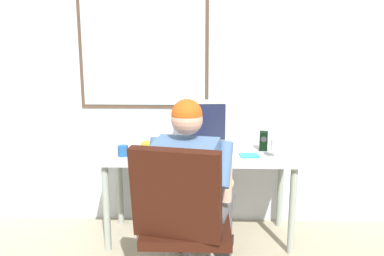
{
  "coord_description": "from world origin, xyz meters",
  "views": [
    {
      "loc": [
        -0.07,
        -0.72,
        1.53
      ],
      "look_at": [
        -0.16,
        1.9,
        0.99
      ],
      "focal_mm": 36.78,
      "sensor_mm": 36.0,
      "label": 1
    }
  ],
  "objects_px": {
    "crt_monitor": "(204,123)",
    "office_chair": "(182,216)",
    "desk": "(199,163)",
    "cd_case": "(249,155)",
    "coffee_mug": "(123,151)",
    "wine_glass": "(275,146)",
    "book_stack": "(154,148)",
    "desk_speaker": "(264,141)",
    "person_seated": "(192,186)"
  },
  "relations": [
    {
      "from": "crt_monitor",
      "to": "office_chair",
      "type": "bearing_deg",
      "value": -97.84
    },
    {
      "from": "desk",
      "to": "office_chair",
      "type": "height_order",
      "value": "office_chair"
    },
    {
      "from": "cd_case",
      "to": "coffee_mug",
      "type": "distance_m",
      "value": 0.96
    },
    {
      "from": "office_chair",
      "to": "wine_glass",
      "type": "bearing_deg",
      "value": 46.97
    },
    {
      "from": "crt_monitor",
      "to": "book_stack",
      "type": "height_order",
      "value": "crt_monitor"
    },
    {
      "from": "wine_glass",
      "to": "cd_case",
      "type": "bearing_deg",
      "value": 168.01
    },
    {
      "from": "desk",
      "to": "desk_speaker",
      "type": "height_order",
      "value": "desk_speaker"
    },
    {
      "from": "crt_monitor",
      "to": "cd_case",
      "type": "distance_m",
      "value": 0.44
    },
    {
      "from": "desk_speaker",
      "to": "coffee_mug",
      "type": "height_order",
      "value": "desk_speaker"
    },
    {
      "from": "person_seated",
      "to": "book_stack",
      "type": "distance_m",
      "value": 0.64
    },
    {
      "from": "office_chair",
      "to": "wine_glass",
      "type": "distance_m",
      "value": 1.0
    },
    {
      "from": "wine_glass",
      "to": "cd_case",
      "type": "xyz_separation_m",
      "value": [
        -0.19,
        0.04,
        -0.08
      ]
    },
    {
      "from": "desk",
      "to": "person_seated",
      "type": "relative_size",
      "value": 1.23
    },
    {
      "from": "desk",
      "to": "cd_case",
      "type": "distance_m",
      "value": 0.4
    },
    {
      "from": "office_chair",
      "to": "crt_monitor",
      "type": "height_order",
      "value": "crt_monitor"
    },
    {
      "from": "desk_speaker",
      "to": "crt_monitor",
      "type": "bearing_deg",
      "value": -175.74
    },
    {
      "from": "office_chair",
      "to": "wine_glass",
      "type": "height_order",
      "value": "office_chair"
    },
    {
      "from": "office_chair",
      "to": "cd_case",
      "type": "relative_size",
      "value": 6.62
    },
    {
      "from": "coffee_mug",
      "to": "desk_speaker",
      "type": "bearing_deg",
      "value": 11.04
    },
    {
      "from": "crt_monitor",
      "to": "wine_glass",
      "type": "bearing_deg",
      "value": -19.26
    },
    {
      "from": "office_chair",
      "to": "desk_speaker",
      "type": "relative_size",
      "value": 6.65
    },
    {
      "from": "desk",
      "to": "cd_case",
      "type": "height_order",
      "value": "cd_case"
    },
    {
      "from": "book_stack",
      "to": "cd_case",
      "type": "distance_m",
      "value": 0.74
    },
    {
      "from": "book_stack",
      "to": "coffee_mug",
      "type": "bearing_deg",
      "value": -154.03
    },
    {
      "from": "desk",
      "to": "crt_monitor",
      "type": "distance_m",
      "value": 0.32
    },
    {
      "from": "crt_monitor",
      "to": "coffee_mug",
      "type": "distance_m",
      "value": 0.66
    },
    {
      "from": "desk",
      "to": "desk_speaker",
      "type": "bearing_deg",
      "value": 10.05
    },
    {
      "from": "coffee_mug",
      "to": "office_chair",
      "type": "bearing_deg",
      "value": -55.68
    },
    {
      "from": "desk",
      "to": "crt_monitor",
      "type": "height_order",
      "value": "crt_monitor"
    },
    {
      "from": "desk_speaker",
      "to": "cd_case",
      "type": "xyz_separation_m",
      "value": [
        -0.13,
        -0.18,
        -0.07
      ]
    },
    {
      "from": "desk",
      "to": "wine_glass",
      "type": "height_order",
      "value": "wine_glass"
    },
    {
      "from": "office_chair",
      "to": "coffee_mug",
      "type": "relative_size",
      "value": 12.31
    },
    {
      "from": "desk",
      "to": "book_stack",
      "type": "height_order",
      "value": "book_stack"
    },
    {
      "from": "desk",
      "to": "cd_case",
      "type": "relative_size",
      "value": 10.04
    },
    {
      "from": "desk",
      "to": "coffee_mug",
      "type": "xyz_separation_m",
      "value": [
        -0.58,
        -0.12,
        0.13
      ]
    },
    {
      "from": "desk",
      "to": "book_stack",
      "type": "xyz_separation_m",
      "value": [
        -0.35,
        -0.01,
        0.12
      ]
    },
    {
      "from": "coffee_mug",
      "to": "person_seated",
      "type": "bearing_deg",
      "value": -39.0
    },
    {
      "from": "wine_glass",
      "to": "crt_monitor",
      "type": "bearing_deg",
      "value": 160.74
    },
    {
      "from": "cd_case",
      "to": "wine_glass",
      "type": "bearing_deg",
      "value": -11.99
    },
    {
      "from": "crt_monitor",
      "to": "wine_glass",
      "type": "height_order",
      "value": "crt_monitor"
    },
    {
      "from": "desk",
      "to": "crt_monitor",
      "type": "xyz_separation_m",
      "value": [
        0.03,
        0.06,
        0.31
      ]
    },
    {
      "from": "person_seated",
      "to": "desk_speaker",
      "type": "bearing_deg",
      "value": 49.88
    },
    {
      "from": "person_seated",
      "to": "wine_glass",
      "type": "distance_m",
      "value": 0.76
    },
    {
      "from": "office_chair",
      "to": "crt_monitor",
      "type": "bearing_deg",
      "value": 82.16
    },
    {
      "from": "office_chair",
      "to": "coffee_mug",
      "type": "distance_m",
      "value": 0.89
    },
    {
      "from": "person_seated",
      "to": "coffee_mug",
      "type": "bearing_deg",
      "value": 141.0
    },
    {
      "from": "desk_speaker",
      "to": "book_stack",
      "type": "height_order",
      "value": "desk_speaker"
    },
    {
      "from": "desk_speaker",
      "to": "cd_case",
      "type": "relative_size",
      "value": 1.0
    },
    {
      "from": "office_chair",
      "to": "book_stack",
      "type": "relative_size",
      "value": 5.14
    },
    {
      "from": "office_chair",
      "to": "coffee_mug",
      "type": "bearing_deg",
      "value": 124.32
    }
  ]
}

